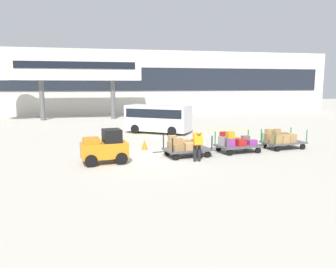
% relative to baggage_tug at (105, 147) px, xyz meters
% --- Properties ---
extents(ground_plane, '(120.00, 120.00, 0.00)m').
position_rel_baggage_tug_xyz_m(ground_plane, '(2.09, 0.53, -0.75)').
color(ground_plane, '#B2ADA0').
extents(apron_lead_line, '(13.98, 2.22, 0.01)m').
position_rel_baggage_tug_xyz_m(apron_lead_line, '(5.26, 9.02, -0.75)').
color(apron_lead_line, yellow).
rests_on(apron_lead_line, ground_plane).
extents(terminal_building, '(56.61, 2.51, 7.83)m').
position_rel_baggage_tug_xyz_m(terminal_building, '(2.09, 26.51, 3.17)').
color(terminal_building, beige).
rests_on(terminal_building, ground_plane).
extents(jet_bridge, '(15.17, 3.00, 6.68)m').
position_rel_baggage_tug_xyz_m(jet_bridge, '(-3.92, 20.52, 4.56)').
color(jet_bridge, silver).
rests_on(jet_bridge, ground_plane).
extents(baggage_tug, '(2.24, 1.50, 1.58)m').
position_rel_baggage_tug_xyz_m(baggage_tug, '(0.00, 0.00, 0.00)').
color(baggage_tug, orange).
rests_on(baggage_tug, ground_plane).
extents(baggage_cart_lead, '(3.07, 1.72, 1.10)m').
position_rel_baggage_tug_xyz_m(baggage_cart_lead, '(4.00, 0.64, -0.23)').
color(baggage_cart_lead, '#4C4C4F').
rests_on(baggage_cart_lead, ground_plane).
extents(baggage_cart_middle, '(3.07, 1.72, 1.20)m').
position_rel_baggage_tug_xyz_m(baggage_cart_middle, '(6.98, 1.07, -0.22)').
color(baggage_cart_middle, '#4C4C4F').
rests_on(baggage_cart_middle, ground_plane).
extents(baggage_cart_tail, '(3.07, 1.72, 1.13)m').
position_rel_baggage_tug_xyz_m(baggage_cart_tail, '(9.93, 1.53, -0.18)').
color(baggage_cart_tail, '#4C4C4F').
rests_on(baggage_cart_tail, ground_plane).
extents(baggage_handler, '(0.41, 0.44, 1.56)m').
position_rel_baggage_tug_xyz_m(baggage_handler, '(4.29, -0.60, 0.11)').
color(baggage_handler, black).
rests_on(baggage_handler, ground_plane).
extents(shuttle_van, '(5.04, 4.27, 2.10)m').
position_rel_baggage_tug_xyz_m(shuttle_van, '(4.15, 9.05, 0.48)').
color(shuttle_van, silver).
rests_on(shuttle_van, ground_plane).
extents(safety_cone_near, '(0.36, 0.36, 0.55)m').
position_rel_baggage_tug_xyz_m(safety_cone_near, '(2.25, 2.89, -0.48)').
color(safety_cone_near, orange).
rests_on(safety_cone_near, ground_plane).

